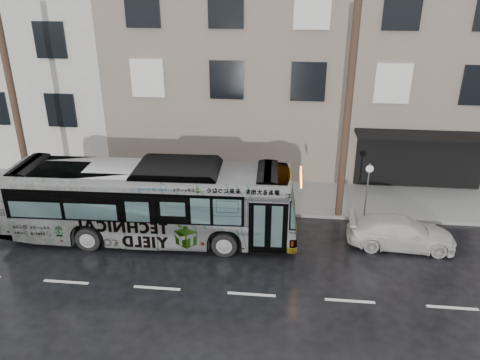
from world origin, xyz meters
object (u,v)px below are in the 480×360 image
object	(u,v)px
white_sedan	(401,232)
utility_pole_front	(348,114)
sign_post	(367,190)
bus	(151,201)
utility_pole_rear	(14,104)

from	to	relation	value
white_sedan	utility_pole_front	bearing A→B (deg)	48.09
utility_pole_front	sign_post	world-z (taller)	utility_pole_front
utility_pole_front	bus	xyz separation A→B (m)	(-7.54, -2.49, -3.06)
utility_pole_rear	white_sedan	bearing A→B (deg)	-7.47
sign_post	bus	world-z (taller)	bus
bus	utility_pole_front	bearing A→B (deg)	-73.40
sign_post	utility_pole_rear	bearing A→B (deg)	180.00
utility_pole_front	utility_pole_rear	bearing A→B (deg)	180.00
white_sedan	utility_pole_rear	bearing A→B (deg)	84.87
utility_pole_front	white_sedan	size ratio (longest dim) A/B	2.21
utility_pole_rear	sign_post	size ratio (longest dim) A/B	3.75
utility_pole_rear	white_sedan	world-z (taller)	utility_pole_rear
utility_pole_front	utility_pole_rear	distance (m)	14.00
utility_pole_rear	bus	size ratio (longest dim) A/B	0.79
utility_pole_rear	bus	world-z (taller)	utility_pole_rear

